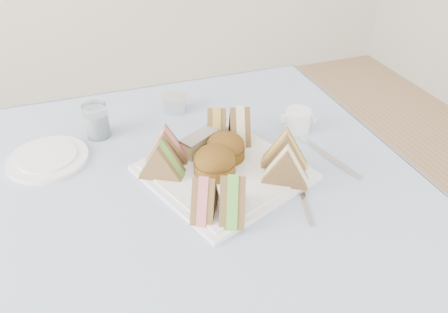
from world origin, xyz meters
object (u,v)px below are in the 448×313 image
object	(u,v)px
serving_plate	(224,172)
creamer_jug	(297,120)
water_glass	(97,121)
table	(195,295)

from	to	relation	value
serving_plate	creamer_jug	size ratio (longest dim) A/B	4.74
water_glass	creamer_jug	bearing A→B (deg)	-16.46
serving_plate	table	bearing A→B (deg)	168.21
creamer_jug	table	bearing A→B (deg)	-154.29
water_glass	table	bearing A→B (deg)	-59.71
table	serving_plate	distance (m)	0.39
table	water_glass	distance (m)	0.53
creamer_jug	serving_plate	bearing A→B (deg)	-150.28
table	creamer_jug	distance (m)	0.54
table	water_glass	world-z (taller)	water_glass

